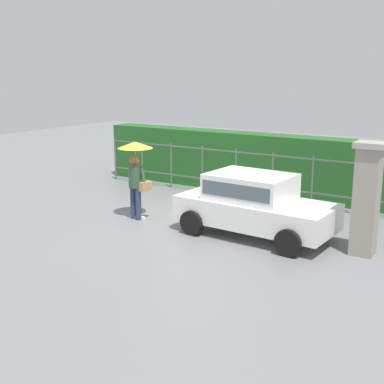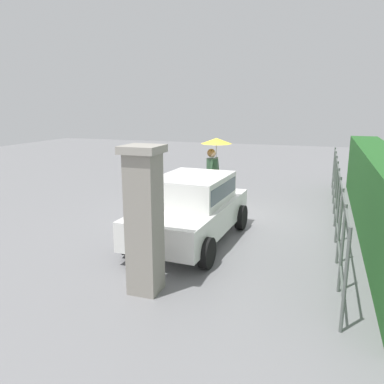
{
  "view_description": "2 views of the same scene",
  "coord_description": "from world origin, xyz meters",
  "views": [
    {
      "loc": [
        6.95,
        -10.58,
        3.82
      ],
      "look_at": [
        0.36,
        -0.32,
        0.9
      ],
      "focal_mm": 47.32,
      "sensor_mm": 36.0,
      "label": 1
    },
    {
      "loc": [
        9.72,
        2.63,
        3.03
      ],
      "look_at": [
        0.7,
        -0.49,
        0.82
      ],
      "focal_mm": 35.59,
      "sensor_mm": 36.0,
      "label": 2
    }
  ],
  "objects": [
    {
      "name": "pedestrian",
      "position": [
        -1.29,
        -0.48,
        1.45
      ],
      "size": [
        0.92,
        0.92,
        2.05
      ],
      "rotation": [
        0.0,
        0.0,
        1.42
      ],
      "color": "#2D3856",
      "rests_on": "ground"
    },
    {
      "name": "gate_pillar",
      "position": [
        4.49,
        0.01,
        1.24
      ],
      "size": [
        0.6,
        0.6,
        2.42
      ],
      "color": "gray",
      "rests_on": "ground"
    },
    {
      "name": "ground_plane",
      "position": [
        0.0,
        0.0,
        0.0
      ],
      "size": [
        40.0,
        40.0,
        0.0
      ],
      "primitive_type": "plane",
      "color": "slate"
    },
    {
      "name": "car",
      "position": [
        1.93,
        -0.07,
        0.8
      ],
      "size": [
        3.81,
        2.02,
        1.48
      ],
      "rotation": [
        0.0,
        0.0,
        -0.05
      ],
      "color": "white",
      "rests_on": "ground"
    },
    {
      "name": "hedge_row",
      "position": [
        -0.19,
        4.0,
        0.95
      ],
      "size": [
        10.75,
        0.9,
        1.9
      ],
      "primitive_type": "cube",
      "color": "#235B23",
      "rests_on": "ground"
    },
    {
      "name": "fence_section",
      "position": [
        -0.19,
        3.03,
        0.83
      ],
      "size": [
        9.8,
        0.05,
        1.5
      ],
      "color": "#59605B",
      "rests_on": "ground"
    }
  ]
}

